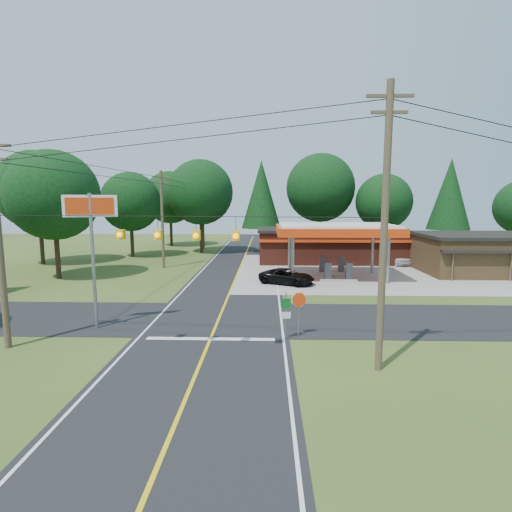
{
  "coord_description": "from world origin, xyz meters",
  "views": [
    {
      "loc": [
        2.88,
        -22.93,
        6.96
      ],
      "look_at": [
        2.0,
        7.0,
        2.8
      ],
      "focal_mm": 28.0,
      "sensor_mm": 36.0,
      "label": 1
    }
  ],
  "objects_px": {
    "suv_car": "(287,277)",
    "sedan_car": "(396,258)",
    "gas_canopy": "(336,231)",
    "octagonal_stop_sign": "(299,303)",
    "big_stop_sign": "(91,228)"
  },
  "relations": [
    {
      "from": "sedan_car",
      "to": "big_stop_sign",
      "type": "relative_size",
      "value": 0.58
    },
    {
      "from": "suv_car",
      "to": "octagonal_stop_sign",
      "type": "distance_m",
      "value": 13.06
    },
    {
      "from": "suv_car",
      "to": "sedan_car",
      "type": "bearing_deg",
      "value": -23.37
    },
    {
      "from": "octagonal_stop_sign",
      "to": "sedan_car",
      "type": "bearing_deg",
      "value": 62.38
    },
    {
      "from": "sedan_car",
      "to": "octagonal_stop_sign",
      "type": "distance_m",
      "value": 26.99
    },
    {
      "from": "gas_canopy",
      "to": "sedan_car",
      "type": "bearing_deg",
      "value": 44.56
    },
    {
      "from": "suv_car",
      "to": "big_stop_sign",
      "type": "xyz_separation_m",
      "value": [
        -11.01,
        -12.01,
        4.89
      ]
    },
    {
      "from": "suv_car",
      "to": "octagonal_stop_sign",
      "type": "xyz_separation_m",
      "value": [
        0.0,
        -13.01,
        1.11
      ]
    },
    {
      "from": "suv_car",
      "to": "big_stop_sign",
      "type": "relative_size",
      "value": 0.63
    },
    {
      "from": "suv_car",
      "to": "sedan_car",
      "type": "distance_m",
      "value": 16.57
    },
    {
      "from": "gas_canopy",
      "to": "octagonal_stop_sign",
      "type": "relative_size",
      "value": 4.49
    },
    {
      "from": "big_stop_sign",
      "to": "suv_car",
      "type": "bearing_deg",
      "value": 47.5
    },
    {
      "from": "sedan_car",
      "to": "octagonal_stop_sign",
      "type": "bearing_deg",
      "value": -129.82
    },
    {
      "from": "suv_car",
      "to": "big_stop_sign",
      "type": "distance_m",
      "value": 17.01
    },
    {
      "from": "sedan_car",
      "to": "big_stop_sign",
      "type": "bearing_deg",
      "value": -147.97
    }
  ]
}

